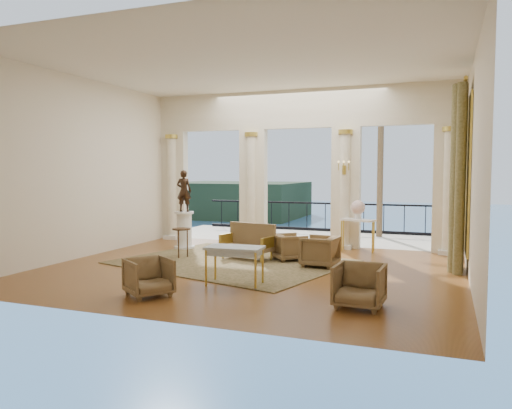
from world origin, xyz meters
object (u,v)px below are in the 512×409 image
at_px(statue, 184,191).
at_px(side_table, 181,233).
at_px(settee, 249,242).
at_px(pedestal, 184,231).
at_px(console_table, 358,225).
at_px(game_table, 235,250).
at_px(armchair_c, 320,250).
at_px(armchair_a, 149,275).
at_px(armchair_b, 359,284).
at_px(armchair_d, 289,246).

xyz_separation_m(statue, side_table, (0.65, -1.32, -0.98)).
xyz_separation_m(settee, pedestal, (-2.29, 0.87, 0.06)).
bearing_deg(console_table, game_table, -83.52).
distance_m(armchair_c, game_table, 2.58).
distance_m(armchair_a, armchair_b, 3.60).
bearing_deg(armchair_c, console_table, 174.75).
distance_m(settee, statue, 2.72).
xyz_separation_m(armchair_b, game_table, (-2.50, 0.75, 0.27)).
xyz_separation_m(armchair_d, settee, (-0.99, -0.19, 0.08)).
height_order(settee, side_table, settee).
distance_m(armchair_c, statue, 4.51).
xyz_separation_m(armchair_d, console_table, (1.33, 1.91, 0.37)).
xyz_separation_m(armchair_c, side_table, (-3.51, -0.11, 0.25)).
xyz_separation_m(armchair_d, statue, (-3.28, 0.69, 1.26)).
height_order(statue, side_table, statue).
xyz_separation_m(game_table, side_table, (-2.40, 2.21, -0.02)).
height_order(armchair_c, side_table, armchair_c).
bearing_deg(pedestal, console_table, 14.93).
bearing_deg(armchair_a, statue, 57.85).
xyz_separation_m(armchair_a, statue, (-1.99, 4.85, 1.25)).
height_order(armchair_a, console_table, console_table).
height_order(armchair_b, armchair_d, armchair_b).
height_order(armchair_b, side_table, armchair_b).
bearing_deg(statue, settee, 151.39).
height_order(armchair_d, side_table, side_table).
relative_size(settee, game_table, 1.27).
relative_size(armchair_b, statue, 0.68).
height_order(armchair_a, armchair_b, armchair_b).
bearing_deg(armchair_c, armchair_a, -25.60).
relative_size(game_table, console_table, 1.13).
relative_size(console_table, side_table, 1.34).
bearing_deg(settee, side_table, -151.93).
bearing_deg(armchair_c, side_table, -83.03).
height_order(armchair_a, game_table, same).
bearing_deg(console_table, pedestal, -140.46).
bearing_deg(armchair_a, side_table, 56.29).
xyz_separation_m(armchair_c, console_table, (0.45, 2.44, 0.34)).
distance_m(armchair_a, side_table, 3.79).
xyz_separation_m(game_table, statue, (-3.05, 3.53, 0.96)).
bearing_deg(armchair_d, statue, 36.51).
distance_m(armchair_b, settee, 4.71).
bearing_deg(armchair_c, armchair_d, -115.74).
bearing_deg(console_table, armchair_b, -55.75).
height_order(settee, console_table, console_table).
distance_m(armchair_b, pedestal, 7.01).
xyz_separation_m(armchair_a, side_table, (-1.34, 3.53, 0.27)).
relative_size(armchair_a, console_table, 0.74).
xyz_separation_m(pedestal, statue, (0.00, 0.00, 1.12)).
bearing_deg(armchair_a, armchair_c, 4.75).
bearing_deg(side_table, pedestal, 116.30).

